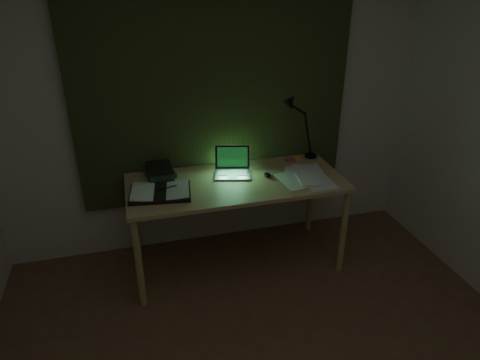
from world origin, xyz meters
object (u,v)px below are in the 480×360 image
at_px(open_textbook, 160,192).
at_px(desk_lamp, 313,125).
at_px(book_stack, 159,171).
at_px(loose_papers, 301,179).
at_px(laptop, 233,164).
at_px(desk, 236,223).

xyz_separation_m(open_textbook, desk_lamp, (1.33, 0.36, 0.27)).
relative_size(book_stack, loose_papers, 0.64).
relative_size(book_stack, desk_lamp, 0.42).
height_order(laptop, book_stack, laptop).
bearing_deg(book_stack, loose_papers, -18.24).
height_order(open_textbook, book_stack, book_stack).
height_order(book_stack, loose_papers, book_stack).
bearing_deg(open_textbook, loose_papers, 4.64).
bearing_deg(desk, desk_lamp, 21.25).
bearing_deg(desk, laptop, 90.18).
bearing_deg(laptop, open_textbook, -149.42).
bearing_deg(desk, open_textbook, -173.04).
bearing_deg(desk, loose_papers, -14.24).
distance_m(laptop, open_textbook, 0.61).
bearing_deg(desk_lamp, book_stack, -179.84).
relative_size(desk, desk_lamp, 2.88).
xyz_separation_m(laptop, desk_lamp, (0.75, 0.19, 0.19)).
height_order(desk, book_stack, book_stack).
height_order(desk, open_textbook, open_textbook).
bearing_deg(desk_lamp, laptop, -168.85).
height_order(desk, laptop, laptop).
relative_size(desk, laptop, 5.19).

